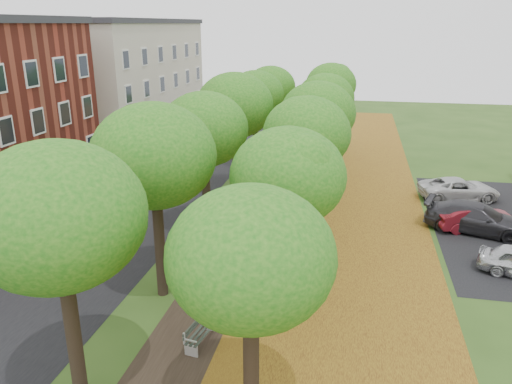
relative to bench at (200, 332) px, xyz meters
The scene contains 10 objects.
street_asphalt 14.03m from the bench, 123.28° to the left, with size 8.00×70.00×0.01m, color black.
footpath 11.73m from the bench, 90.94° to the left, with size 3.20×70.00×0.01m, color black.
leaf_verge 12.67m from the bench, 67.70° to the left, with size 7.50×70.00×0.01m, color olive.
tree_row_west 12.88m from the bench, 101.53° to the left, with size 4.14×34.14×6.97m.
tree_row_east 12.88m from the bench, 78.39° to the left, with size 4.14×34.14×6.97m.
building_cream 34.67m from the bench, 120.05° to the left, with size 10.30×20.30×10.40m.
bench is the anchor object (origin of this frame).
car_red 16.08m from the bench, 47.75° to the left, with size 1.38×3.96×1.31m, color maroon.
car_grey 15.90m from the bench, 47.17° to the left, with size 2.05×5.04×1.46m, color #2F2E32.
car_white 19.88m from the bench, 57.06° to the left, with size 2.13×4.62×1.28m, color silver.
Camera 1 is at (4.77, -10.06, 9.97)m, focal length 35.00 mm.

